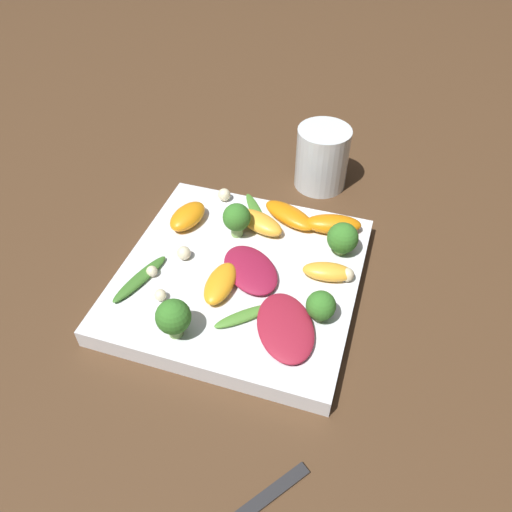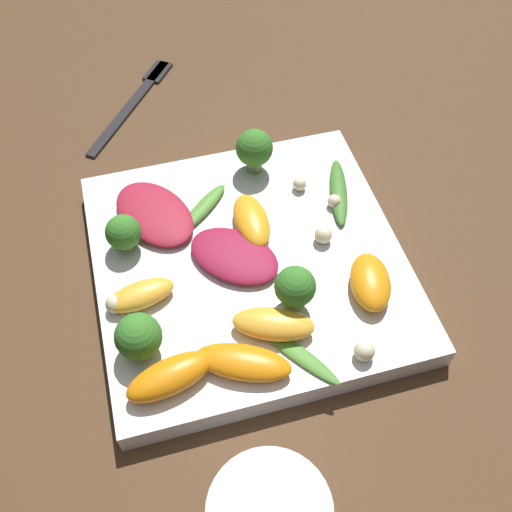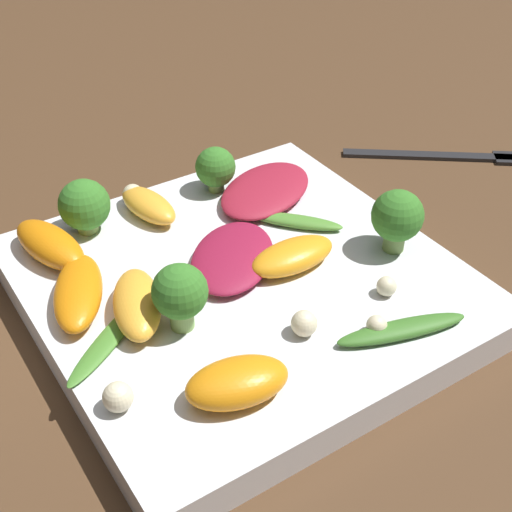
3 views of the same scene
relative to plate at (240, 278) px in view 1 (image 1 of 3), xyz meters
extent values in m
plane|color=#4C331E|center=(0.00, 0.00, -0.01)|extent=(2.40, 2.40, 0.00)
cube|color=white|center=(0.00, 0.00, 0.00)|extent=(0.26, 0.26, 0.02)
cylinder|color=white|center=(-0.22, 0.05, 0.03)|extent=(0.07, 0.07, 0.09)
ellipsoid|color=maroon|center=(0.07, 0.07, 0.02)|extent=(0.11, 0.09, 0.01)
ellipsoid|color=maroon|center=(0.00, 0.01, 0.02)|extent=(0.10, 0.10, 0.01)
ellipsoid|color=orange|center=(-0.10, 0.09, 0.02)|extent=(0.04, 0.07, 0.02)
ellipsoid|color=#FCAD33|center=(-0.02, 0.10, 0.02)|extent=(0.03, 0.06, 0.02)
ellipsoid|color=orange|center=(-0.10, 0.03, 0.02)|extent=(0.06, 0.08, 0.02)
ellipsoid|color=orange|center=(0.03, -0.01, 0.02)|extent=(0.06, 0.03, 0.02)
ellipsoid|color=#FCAD33|center=(-0.08, 0.00, 0.02)|extent=(0.05, 0.07, 0.02)
ellipsoid|color=orange|center=(-0.06, -0.09, 0.02)|extent=(0.06, 0.05, 0.02)
cylinder|color=#84AD5B|center=(-0.06, -0.02, 0.02)|extent=(0.01, 0.01, 0.02)
sphere|color=#387A28|center=(-0.06, -0.02, 0.04)|extent=(0.03, 0.03, 0.03)
cylinder|color=#84AD5B|center=(-0.07, 0.10, 0.02)|extent=(0.02, 0.02, 0.01)
sphere|color=#387A28|center=(-0.07, 0.10, 0.03)|extent=(0.04, 0.04, 0.04)
cylinder|color=#84AD5B|center=(0.04, 0.10, 0.02)|extent=(0.01, 0.01, 0.01)
sphere|color=#387A28|center=(0.04, 0.10, 0.03)|extent=(0.03, 0.03, 0.03)
cylinder|color=#7A9E51|center=(0.10, -0.03, 0.02)|extent=(0.01, 0.01, 0.02)
sphere|color=#387A28|center=(0.10, -0.03, 0.04)|extent=(0.04, 0.04, 0.04)
ellipsoid|color=#47842D|center=(-0.10, -0.01, 0.01)|extent=(0.08, 0.06, 0.00)
ellipsoid|color=#3D7528|center=(0.05, -0.10, 0.02)|extent=(0.08, 0.04, 0.01)
ellipsoid|color=#518E33|center=(0.06, 0.03, 0.02)|extent=(0.06, 0.06, 0.01)
sphere|color=beige|center=(0.00, -0.07, 0.02)|extent=(0.02, 0.02, 0.02)
sphere|color=beige|center=(-0.02, 0.12, 0.02)|extent=(0.02, 0.02, 0.02)
sphere|color=beige|center=(0.06, -0.07, 0.02)|extent=(0.01, 0.01, 0.01)
sphere|color=beige|center=(0.04, -0.09, 0.02)|extent=(0.01, 0.01, 0.01)
sphere|color=beige|center=(-0.12, -0.06, 0.02)|extent=(0.02, 0.02, 0.02)
camera|label=1|loc=(0.36, 0.13, 0.42)|focal=35.00mm
camera|label=2|loc=(-0.30, 0.08, 0.43)|focal=42.00mm
camera|label=3|loc=(-0.19, -0.31, 0.30)|focal=50.00mm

